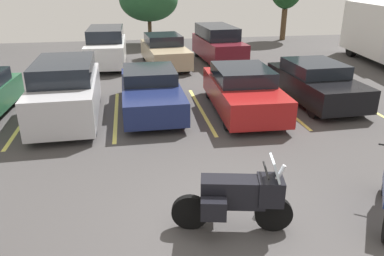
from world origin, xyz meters
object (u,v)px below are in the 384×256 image
car_red (242,90)px  car_far_white (106,47)px  car_far_tan (164,51)px  car_black (315,82)px  car_far_maroon (218,44)px  motorcycle_touring (238,197)px  car_silver (66,91)px  car_navy (151,91)px

car_red → car_far_white: 9.14m
car_far_tan → car_far_white: bearing=172.0°
car_black → car_far_white: bearing=136.9°
car_far_tan → car_far_maroon: 2.94m
motorcycle_touring → car_far_white: car_far_white is taller
car_silver → car_black: size_ratio=1.01×
car_navy → motorcycle_touring: bearing=-81.0°
car_red → car_far_white: bearing=121.6°
car_silver → car_far_maroon: bearing=49.1°
car_black → motorcycle_touring: bearing=-125.2°
motorcycle_touring → car_red: bearing=72.8°
car_red → car_far_white: size_ratio=1.08×
car_black → car_far_white: car_far_white is taller
car_far_white → car_navy: bearing=-76.2°
car_red → car_black: size_ratio=1.03×
motorcycle_touring → car_navy: motorcycle_touring is taller
car_silver → car_red: (5.71, -0.18, -0.20)m
car_far_white → car_far_maroon: (5.77, 0.11, -0.03)m
car_red → car_far_tan: 7.62m
motorcycle_touring → car_black: 8.40m
car_far_tan → car_far_maroon: bearing=10.1°
car_black → car_far_maroon: bearing=104.7°
car_far_maroon → car_far_tan: bearing=-169.9°
car_red → car_far_white: (-4.78, 7.79, 0.23)m
motorcycle_touring → car_far_white: 14.34m
motorcycle_touring → car_far_maroon: 14.47m
motorcycle_touring → car_far_maroon: bearing=78.3°
car_navy → car_far_maroon: bearing=61.0°
motorcycle_touring → car_far_tan: 13.65m
motorcycle_touring → car_silver: car_silver is taller
car_red → car_black: car_red is taller
car_silver → car_red: bearing=-1.8°
motorcycle_touring → car_red: (1.94, 6.27, 0.04)m
car_navy → car_far_white: (-1.75, 7.13, 0.28)m
car_silver → car_far_tan: car_silver is taller
car_silver → car_black: bearing=2.7°
car_red → motorcycle_touring: bearing=-107.2°
car_red → car_far_white: car_far_white is taller
car_navy → car_far_tan: car_far_tan is taller
car_silver → car_far_white: (0.93, 7.61, 0.02)m
motorcycle_touring → car_navy: bearing=99.0°
car_black → car_far_white: (-7.68, 7.20, 0.24)m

